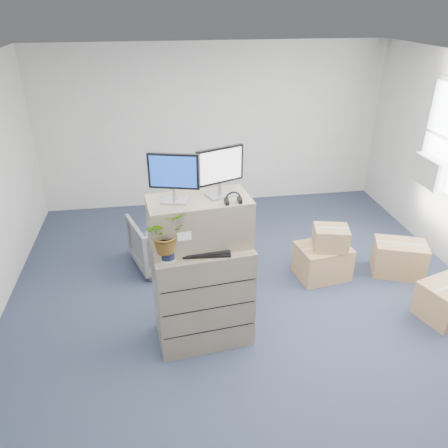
{
  "coord_description": "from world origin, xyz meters",
  "views": [
    {
      "loc": [
        -0.99,
        -3.94,
        3.44
      ],
      "look_at": [
        -0.3,
        0.4,
        1.13
      ],
      "focal_mm": 35.0,
      "sensor_mm": 36.0,
      "label": 1
    }
  ],
  "objects_px": {
    "filing_cabinet_lower": "(203,293)",
    "keyboard": "(205,252)",
    "water_bottle": "(211,232)",
    "office_chair": "(162,239)",
    "monitor_left": "(174,175)",
    "monitor_right": "(220,169)",
    "potted_plant": "(166,237)"
  },
  "relations": [
    {
      "from": "water_bottle",
      "to": "office_chair",
      "type": "bearing_deg",
      "value": 107.92
    },
    {
      "from": "office_chair",
      "to": "monitor_right",
      "type": "bearing_deg",
      "value": 94.18
    },
    {
      "from": "keyboard",
      "to": "office_chair",
      "type": "bearing_deg",
      "value": 109.06
    },
    {
      "from": "filing_cabinet_lower",
      "to": "potted_plant",
      "type": "xyz_separation_m",
      "value": [
        -0.35,
        -0.18,
        0.82
      ]
    },
    {
      "from": "filing_cabinet_lower",
      "to": "keyboard",
      "type": "relative_size",
      "value": 2.38
    },
    {
      "from": "filing_cabinet_lower",
      "to": "monitor_left",
      "type": "distance_m",
      "value": 1.38
    },
    {
      "from": "filing_cabinet_lower",
      "to": "monitor_right",
      "type": "bearing_deg",
      "value": 19.49
    },
    {
      "from": "water_bottle",
      "to": "keyboard",
      "type": "bearing_deg",
      "value": -115.29
    },
    {
      "from": "keyboard",
      "to": "office_chair",
      "type": "xyz_separation_m",
      "value": [
        -0.42,
        1.72,
        -0.78
      ]
    },
    {
      "from": "office_chair",
      "to": "potted_plant",
      "type": "bearing_deg",
      "value": 73.33
    },
    {
      "from": "office_chair",
      "to": "water_bottle",
      "type": "bearing_deg",
      "value": 89.72
    },
    {
      "from": "monitor_right",
      "to": "monitor_left",
      "type": "bearing_deg",
      "value": 166.51
    },
    {
      "from": "potted_plant",
      "to": "water_bottle",
      "type": "bearing_deg",
      "value": 24.47
    },
    {
      "from": "keyboard",
      "to": "water_bottle",
      "type": "xyz_separation_m",
      "value": [
        0.08,
        0.17,
        0.12
      ]
    },
    {
      "from": "monitor_left",
      "to": "water_bottle",
      "type": "bearing_deg",
      "value": 13.77
    },
    {
      "from": "monitor_right",
      "to": "office_chair",
      "type": "height_order",
      "value": "monitor_right"
    },
    {
      "from": "keyboard",
      "to": "monitor_right",
      "type": "bearing_deg",
      "value": 57.33
    },
    {
      "from": "filing_cabinet_lower",
      "to": "office_chair",
      "type": "distance_m",
      "value": 1.64
    },
    {
      "from": "monitor_left",
      "to": "office_chair",
      "type": "relative_size",
      "value": 0.59
    },
    {
      "from": "monitor_right",
      "to": "office_chair",
      "type": "distance_m",
      "value": 2.23
    },
    {
      "from": "filing_cabinet_lower",
      "to": "keyboard",
      "type": "height_order",
      "value": "keyboard"
    },
    {
      "from": "filing_cabinet_lower",
      "to": "monitor_right",
      "type": "distance_m",
      "value": 1.39
    },
    {
      "from": "monitor_right",
      "to": "office_chair",
      "type": "bearing_deg",
      "value": 90.74
    },
    {
      "from": "monitor_right",
      "to": "office_chair",
      "type": "xyz_separation_m",
      "value": [
        -0.61,
        1.48,
        -1.55
      ]
    },
    {
      "from": "water_bottle",
      "to": "potted_plant",
      "type": "relative_size",
      "value": 0.52
    },
    {
      "from": "potted_plant",
      "to": "office_chair",
      "type": "distance_m",
      "value": 2.03
    },
    {
      "from": "monitor_left",
      "to": "keyboard",
      "type": "relative_size",
      "value": 0.97
    },
    {
      "from": "filing_cabinet_lower",
      "to": "office_chair",
      "type": "xyz_separation_m",
      "value": [
        -0.4,
        1.58,
        -0.18
      ]
    },
    {
      "from": "monitor_left",
      "to": "keyboard",
      "type": "bearing_deg",
      "value": -18.72
    },
    {
      "from": "monitor_left",
      "to": "office_chair",
      "type": "height_order",
      "value": "monitor_left"
    },
    {
      "from": "monitor_right",
      "to": "filing_cabinet_lower",
      "type": "bearing_deg",
      "value": -175.9
    },
    {
      "from": "monitor_right",
      "to": "potted_plant",
      "type": "xyz_separation_m",
      "value": [
        -0.56,
        -0.28,
        -0.54
      ]
    }
  ]
}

